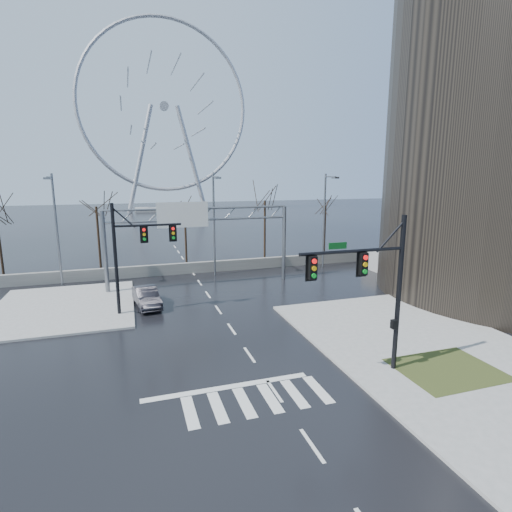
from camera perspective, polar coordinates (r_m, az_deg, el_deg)
name	(u,v)px	position (r m, az deg, el deg)	size (l,w,h in m)	color
ground	(249,355)	(22.95, -0.94, -13.94)	(260.00, 260.00, 0.00)	black
sidewalk_right_ext	(381,322)	(28.78, 17.49, -8.93)	(12.00, 10.00, 0.15)	gray
sidewalk_far	(64,307)	(33.68, -25.70, -6.56)	(10.00, 12.00, 0.15)	gray
grass_strip	(447,369)	(23.22, 25.65, -14.40)	(5.00, 4.00, 0.02)	#2C3616
barrier_wall	(193,268)	(41.35, -9.03, -1.66)	(52.00, 0.50, 1.10)	slate
signal_mast_near	(376,281)	(19.96, 16.82, -3.45)	(5.52, 0.41, 8.00)	black
signal_mast_far	(132,248)	(29.24, -17.30, 1.08)	(4.72, 0.41, 8.00)	black
sign_gantry	(196,229)	(35.56, -8.59, 3.81)	(16.36, 0.40, 7.60)	slate
streetlight_left	(55,222)	(38.68, -26.73, 4.38)	(0.50, 2.55, 10.00)	slate
streetlight_mid	(215,217)	(39.04, -5.94, 5.59)	(0.50, 2.55, 10.00)	slate
streetlight_right	(326,213)	(43.12, 9.94, 6.03)	(0.50, 2.55, 10.00)	slate
tree_left	(97,214)	(43.62, -21.80, 5.57)	(3.75, 3.75, 7.50)	black
tree_center	(185,218)	(44.99, -10.11, 5.33)	(3.25, 3.25, 6.50)	black
tree_right	(265,207)	(46.01, 1.27, 6.94)	(3.90, 3.90, 7.80)	black
tree_far_right	(325,212)	(49.70, 9.88, 6.19)	(3.40, 3.40, 6.80)	black
ferris_wheel	(164,113)	(116.51, -12.96, 19.23)	(45.00, 6.00, 50.91)	gray
car	(147,297)	(31.66, -15.36, -5.66)	(1.57, 4.49, 1.48)	black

